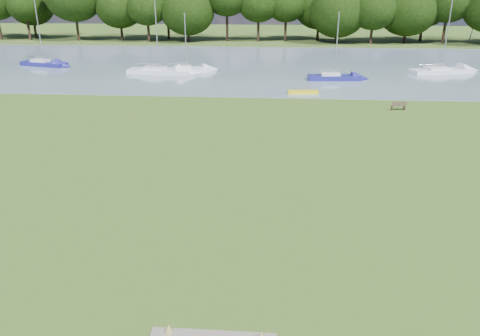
# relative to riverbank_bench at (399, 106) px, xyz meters

# --- Properties ---
(ground) EXTENTS (220.00, 220.00, 0.00)m
(ground) POSITION_rel_riverbank_bench_xyz_m (-13.22, -18.09, -0.42)
(ground) COLOR #555E24
(river) EXTENTS (220.00, 40.00, 0.10)m
(river) POSITION_rel_riverbank_bench_xyz_m (-13.22, 23.91, -0.42)
(river) COLOR slate
(river) RESTS_ON ground
(far_bank) EXTENTS (220.00, 20.00, 0.40)m
(far_bank) POSITION_rel_riverbank_bench_xyz_m (-13.22, 53.91, -0.42)
(far_bank) COLOR #4C6626
(far_bank) RESTS_ON ground
(riverbank_bench) EXTENTS (1.39, 0.60, 0.83)m
(riverbank_bench) POSITION_rel_riverbank_bench_xyz_m (0.00, 0.00, 0.00)
(riverbank_bench) COLOR brown
(riverbank_bench) RESTS_ON ground
(kayak) EXTENTS (3.27, 1.10, 0.32)m
(kayak) POSITION_rel_riverbank_bench_xyz_m (-8.42, 6.12, -0.21)
(kayak) COLOR yellow
(kayak) RESTS_ON river
(tree_line) EXTENTS (132.79, 9.89, 11.97)m
(tree_line) POSITION_rel_riverbank_bench_xyz_m (-17.77, 49.91, 6.67)
(tree_line) COLOR black
(tree_line) RESTS_ON far_bank
(sailboat_0) EXTENTS (6.36, 2.16, 7.81)m
(sailboat_0) POSITION_rel_riverbank_bench_xyz_m (-4.39, 13.75, 0.14)
(sailboat_0) COLOR navy
(sailboat_0) RESTS_ON river
(sailboat_1) EXTENTS (6.60, 3.67, 7.36)m
(sailboat_1) POSITION_rel_riverbank_bench_xyz_m (-23.02, 17.77, 0.12)
(sailboat_1) COLOR silver
(sailboat_1) RESTS_ON river
(sailboat_3) EXTENTS (8.40, 4.31, 10.13)m
(sailboat_3) POSITION_rel_riverbank_bench_xyz_m (9.86, 19.33, 0.12)
(sailboat_3) COLOR silver
(sailboat_3) RESTS_ON river
(sailboat_4) EXTENTS (8.27, 3.16, 10.10)m
(sailboat_4) POSITION_rel_riverbank_bench_xyz_m (-26.39, 16.38, 0.13)
(sailboat_4) COLOR silver
(sailboat_4) RESTS_ON river
(sailboat_6) EXTENTS (7.08, 3.66, 9.71)m
(sailboat_6) POSITION_rel_riverbank_bench_xyz_m (-43.80, 20.90, 0.17)
(sailboat_6) COLOR navy
(sailboat_6) RESTS_ON river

